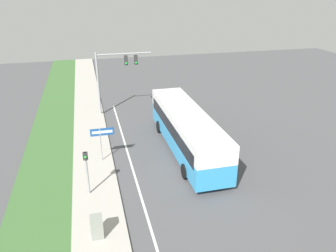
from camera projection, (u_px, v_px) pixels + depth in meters
name	position (u px, v px, depth m)	size (l,w,h in m)	color
ground_plane	(190.00, 175.00, 21.98)	(80.00, 80.00, 0.00)	#4C4C4F
sidewalk	(96.00, 187.00, 20.54)	(2.80, 80.00, 0.12)	#ADA89E
grass_verge	(42.00, 194.00, 19.82)	(3.60, 80.00, 0.10)	#3D6633
lane_divider_near	(137.00, 182.00, 21.16)	(0.14, 30.00, 0.01)	silver
bus	(186.00, 128.00, 24.53)	(2.77, 12.26, 3.39)	#3393D1
signal_gantry	(114.00, 71.00, 30.93)	(5.24, 0.41, 6.09)	#939399
pedestrian_signal	(87.00, 166.00, 19.08)	(0.28, 0.34, 2.89)	#939399
street_sign	(102.00, 137.00, 22.89)	(1.66, 0.08, 2.65)	#939399
utility_cabinet	(97.00, 227.00, 16.12)	(0.60, 0.50, 1.27)	gray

